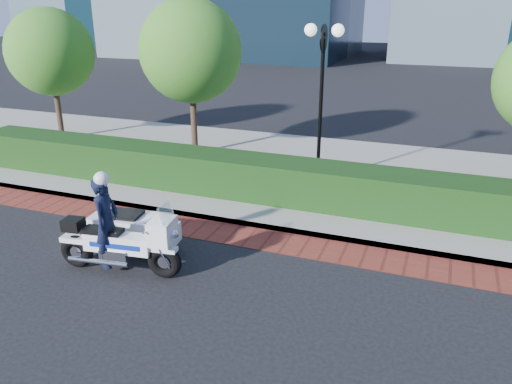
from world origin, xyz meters
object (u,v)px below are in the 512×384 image
(police_motorcycle, at_px, (122,231))
(tree_b, at_px, (191,51))
(lamppost, at_px, (322,80))
(tree_a, at_px, (50,52))

(police_motorcycle, bearing_deg, tree_b, 98.45)
(lamppost, relative_size, tree_a, 0.92)
(lamppost, height_order, police_motorcycle, lamppost)
(lamppost, distance_m, tree_b, 4.71)
(tree_b, distance_m, police_motorcycle, 7.72)
(lamppost, height_order, tree_a, tree_a)
(tree_b, relative_size, police_motorcycle, 1.96)
(tree_b, bearing_deg, lamppost, -16.11)
(tree_a, bearing_deg, lamppost, -7.41)
(lamppost, bearing_deg, police_motorcycle, -113.84)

